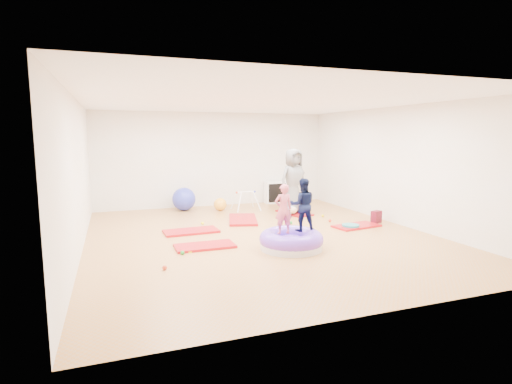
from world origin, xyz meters
name	(u,v)px	position (x,y,z in m)	size (l,w,h in m)	color
room	(261,170)	(0.00, 0.00, 1.40)	(7.01, 8.01, 2.81)	#A97B4B
gym_mat_front_left	(205,246)	(-1.31, -0.47, 0.02)	(1.13, 0.56, 0.05)	#BB0906
gym_mat_mid_left	(191,231)	(-1.34, 0.80, 0.02)	(1.18, 0.59, 0.05)	#BB0906
gym_mat_center_back	(243,219)	(0.11, 1.59, 0.03)	(1.34, 0.67, 0.06)	#BB0906
gym_mat_right	(356,226)	(2.39, 0.02, 0.02)	(1.09, 0.55, 0.05)	#BB0906
gym_mat_rear_right	(294,213)	(1.71, 1.97, 0.02)	(1.06, 0.53, 0.04)	#BB0906
inflatable_cushion	(291,241)	(0.19, -1.13, 0.15)	(1.20, 1.20, 0.38)	silver
child_pink	(283,206)	(0.04, -1.10, 0.81)	(0.34, 0.22, 0.93)	#D35B6E
child_navy	(303,202)	(0.47, -1.02, 0.85)	(0.49, 0.38, 1.01)	black
adult_caregiver	(293,181)	(1.67, 1.97, 0.91)	(0.84, 0.55, 1.73)	slate
infant	(291,210)	(1.51, 1.72, 0.16)	(0.37, 0.38, 0.22)	#96A8D2
ball_pit_balls	(267,227)	(0.36, 0.53, 0.04)	(4.55, 3.75, 0.07)	green
exercise_ball_blue	(184,199)	(-1.04, 3.44, 0.33)	(0.66, 0.66, 0.66)	#2E38BB
exercise_ball_orange	(220,204)	(-0.08, 3.08, 0.18)	(0.36, 0.36, 0.36)	#FFAC2A
infant_play_gym	(246,198)	(0.61, 2.85, 0.37)	(0.72, 0.68, 0.55)	white
cube_shelf	(275,192)	(1.91, 3.79, 0.34)	(0.68, 0.33, 0.68)	white
balance_disc	(351,226)	(2.19, -0.05, 0.04)	(0.39, 0.39, 0.09)	teal
backpack	(376,217)	(3.10, 0.24, 0.15)	(0.26, 0.16, 0.30)	maroon
yellow_toy	(189,251)	(-1.65, -0.67, 0.01)	(0.18, 0.18, 0.03)	#FDE904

